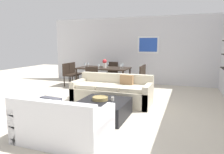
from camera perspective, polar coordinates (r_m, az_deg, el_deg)
ground_plane at (r=5.52m, az=-0.95°, el=-8.01°), size 18.00×18.00×0.00m
back_wall_unit at (r=8.61m, az=9.38°, el=7.12°), size 8.40×0.09×2.70m
sofa_beige at (r=5.75m, az=0.12°, el=-4.30°), size 2.13×0.90×0.78m
loveseat_white at (r=3.65m, az=-13.36°, el=-12.41°), size 1.52×0.90×0.78m
coffee_table at (r=4.68m, az=-2.34°, el=-8.71°), size 1.05×1.07×0.38m
decorative_bowl at (r=4.67m, az=-3.26°, el=-5.81°), size 0.35×0.35×0.08m
candle_jar at (r=4.61m, az=0.16°, el=-5.98°), size 0.07×0.07×0.08m
dining_table at (r=7.78m, az=-2.33°, el=2.13°), size 1.91×1.02×0.75m
dining_chair_head at (r=8.66m, az=-0.03°, el=1.61°), size 0.44×0.44×0.88m
dining_chair_left_near at (r=8.22m, az=-11.76°, el=1.03°), size 0.44×0.44×0.88m
dining_chair_left_far at (r=8.61m, az=-10.16°, el=1.43°), size 0.44×0.44×0.88m
dining_chair_right_near at (r=7.18m, az=7.09°, el=0.03°), size 0.44×0.44×0.88m
dining_chair_right_far at (r=7.63m, az=7.85°, el=0.54°), size 0.44×0.44×0.88m
dining_chair_foot at (r=6.98m, az=-5.16°, el=-0.20°), size 0.44×0.44×0.88m
wine_glass_right_far at (r=7.65m, az=2.90°, el=3.34°), size 0.07×0.07×0.17m
wine_glass_foot at (r=7.35m, az=-3.66°, el=3.17°), size 0.07×0.07×0.17m
wine_glass_left_far at (r=8.17m, az=-6.57°, el=3.64°), size 0.07×0.07×0.16m
wine_glass_left_near at (r=7.94m, az=-7.38°, el=3.45°), size 0.07×0.07×0.15m
wine_glass_head at (r=8.18m, az=-1.14°, el=3.75°), size 0.06×0.06×0.17m
wine_glass_right_near at (r=7.41m, az=2.33°, el=3.14°), size 0.07×0.07×0.16m
centerpiece_vase at (r=7.70m, az=-2.03°, el=3.81°), size 0.16×0.16×0.32m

